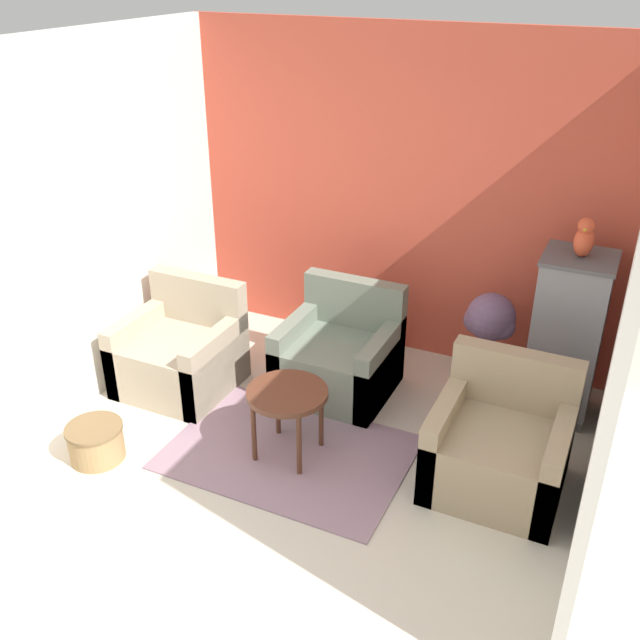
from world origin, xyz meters
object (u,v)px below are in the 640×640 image
(armchair_middle, at_px, (339,358))
(potted_plant, at_px, (489,328))
(coffee_table, at_px, (287,399))
(wicker_basket, at_px, (96,441))
(parrot, at_px, (584,238))
(birdcage, at_px, (566,337))
(armchair_left, at_px, (181,354))
(armchair_right, at_px, (499,448))

(armchair_middle, bearing_deg, potted_plant, 24.54)
(coffee_table, xyz_separation_m, wicker_basket, (-1.19, -0.62, -0.32))
(parrot, bearing_deg, birdcage, -90.00)
(armchair_left, xyz_separation_m, birdcage, (2.82, 0.93, 0.36))
(armchair_left, height_order, wicker_basket, armchair_left)
(armchair_left, height_order, birdcage, birdcage)
(armchair_right, relative_size, armchair_middle, 1.00)
(birdcage, relative_size, wicker_basket, 3.24)
(armchair_middle, relative_size, parrot, 2.94)
(armchair_left, relative_size, birdcage, 0.66)
(armchair_left, xyz_separation_m, potted_plant, (2.24, 0.98, 0.28))
(parrot, bearing_deg, armchair_left, -161.71)
(birdcage, bearing_deg, potted_plant, 175.02)
(parrot, distance_m, wicker_basket, 3.67)
(parrot, bearing_deg, wicker_basket, -144.85)
(armchair_middle, bearing_deg, coffee_table, -88.73)
(armchair_left, bearing_deg, armchair_middle, 22.75)
(armchair_middle, xyz_separation_m, potted_plant, (1.06, 0.48, 0.28))
(birdcage, bearing_deg, parrot, 90.00)
(coffee_table, bearing_deg, potted_plant, 53.64)
(birdcage, distance_m, potted_plant, 0.58)
(armchair_middle, relative_size, potted_plant, 1.00)
(armchair_middle, distance_m, birdcage, 1.73)
(armchair_middle, height_order, parrot, parrot)
(armchair_right, relative_size, wicker_basket, 2.15)
(armchair_middle, bearing_deg, wicker_basket, -127.26)
(armchair_right, relative_size, birdcage, 0.66)
(armchair_right, distance_m, wicker_basket, 2.76)
(potted_plant, height_order, wicker_basket, potted_plant)
(parrot, bearing_deg, armchair_middle, -165.08)
(armchair_left, relative_size, armchair_middle, 1.00)
(armchair_right, distance_m, armchair_middle, 1.55)
(potted_plant, relative_size, wicker_basket, 2.15)
(parrot, height_order, potted_plant, parrot)
(armchair_right, distance_m, birdcage, 1.13)
(potted_plant, xyz_separation_m, wicker_basket, (-2.23, -2.03, -0.43))
(armchair_right, xyz_separation_m, wicker_basket, (-2.59, -0.93, -0.14))
(armchair_left, height_order, armchair_middle, same)
(birdcage, bearing_deg, armchair_middle, -165.16)
(birdcage, distance_m, parrot, 0.77)
(coffee_table, relative_size, parrot, 1.92)
(potted_plant, distance_m, wicker_basket, 3.05)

